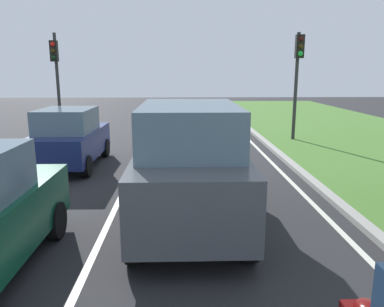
# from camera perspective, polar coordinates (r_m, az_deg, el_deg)

# --- Properties ---
(ground_plane) EXTENTS (60.00, 60.00, 0.00)m
(ground_plane) POSITION_cam_1_polar(r_m,az_deg,el_deg) (12.08, -5.05, -1.33)
(ground_plane) COLOR #262628
(lane_line_center) EXTENTS (0.12, 32.00, 0.01)m
(lane_line_center) POSITION_cam_1_polar(r_m,az_deg,el_deg) (12.14, -8.35, -1.33)
(lane_line_center) COLOR silver
(lane_line_center) RESTS_ON ground
(lane_line_right_edge) EXTENTS (0.12, 32.00, 0.01)m
(lane_line_right_edge) POSITION_cam_1_polar(r_m,az_deg,el_deg) (12.40, 11.80, -1.17)
(lane_line_right_edge) COLOR silver
(lane_line_right_edge) RESTS_ON ground
(curb_right) EXTENTS (0.24, 48.00, 0.12)m
(curb_right) POSITION_cam_1_polar(r_m,az_deg,el_deg) (12.52, 14.03, -0.89)
(curb_right) COLOR #9E9B93
(curb_right) RESTS_ON ground
(car_suv_ahead) EXTENTS (1.97, 4.50, 2.28)m
(car_suv_ahead) POSITION_cam_1_polar(r_m,az_deg,el_deg) (7.00, -0.44, -1.60)
(car_suv_ahead) COLOR #474C51
(car_suv_ahead) RESTS_ON ground
(car_hatchback_far) EXTENTS (1.76, 3.72, 1.78)m
(car_hatchback_far) POSITION_cam_1_polar(r_m,az_deg,el_deg) (11.93, -18.00, 2.26)
(car_hatchback_far) COLOR navy
(car_hatchback_far) RESTS_ON ground
(traffic_light_near_right) EXTENTS (0.32, 0.50, 4.36)m
(traffic_light_near_right) POSITION_cam_1_polar(r_m,az_deg,el_deg) (16.05, 15.74, 12.55)
(traffic_light_near_right) COLOR #2D2D2D
(traffic_light_near_right) RESTS_ON ground
(traffic_light_overhead_left) EXTENTS (0.32, 0.50, 4.50)m
(traffic_light_overhead_left) POSITION_cam_1_polar(r_m,az_deg,el_deg) (18.22, -19.92, 12.13)
(traffic_light_overhead_left) COLOR #2D2D2D
(traffic_light_overhead_left) RESTS_ON ground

